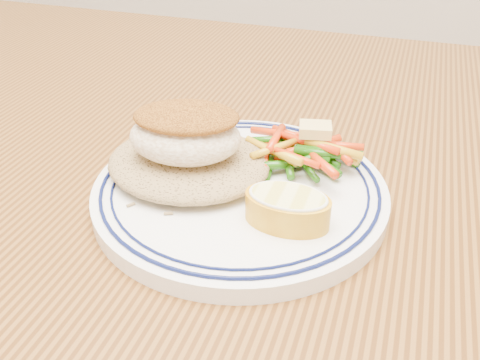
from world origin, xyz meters
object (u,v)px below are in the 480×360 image
rice_pilaf (189,159)px  fish_fillet (185,132)px  plate (240,190)px  dining_table (269,256)px  vegetable_pile (305,150)px  lemon_wedge (288,207)px

rice_pilaf → fish_fillet: bearing=-74.2°
plate → fish_fillet: fish_fillet is taller
dining_table → plate: 0.12m
dining_table → plate: (-0.02, -0.05, 0.11)m
rice_pilaf → vegetable_pile: bearing=26.9°
dining_table → plate: plate is taller
rice_pilaf → plate: bearing=-5.5°
rice_pilaf → vegetable_pile: 0.10m
dining_table → fish_fillet: 0.17m
rice_pilaf → fish_fillet: 0.03m
dining_table → fish_fillet: (-0.06, -0.05, 0.16)m
fish_fillet → vegetable_pile: fish_fillet is taller
plate → fish_fillet: bearing=-175.9°
lemon_wedge → rice_pilaf: bearing=156.5°
plate → vegetable_pile: (0.04, 0.05, 0.02)m
dining_table → vegetable_pile: bearing=10.3°
rice_pilaf → fish_fillet: fish_fillet is taller
fish_fillet → vegetable_pile: bearing=31.3°
fish_fillet → vegetable_pile: 0.11m
rice_pilaf → lemon_wedge: size_ratio=2.15×
lemon_wedge → dining_table: bearing=112.3°
dining_table → vegetable_pile: vegetable_pile is taller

